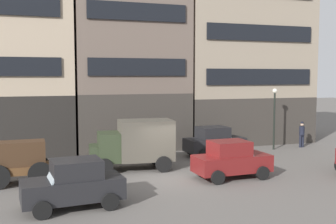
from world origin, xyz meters
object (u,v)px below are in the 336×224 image
delivery_truck_near (135,143)px  sedan_dark (231,160)px  cargo_wagon (18,160)px  pedestrian_officer (302,133)px  sedan_light (74,184)px  streetlamp_curbside (274,110)px  sedan_parked_curb (214,141)px

delivery_truck_near → sedan_dark: size_ratio=1.19×
cargo_wagon → pedestrian_officer: cargo_wagon is taller
sedan_light → streetlamp_curbside: size_ratio=0.93×
cargo_wagon → delivery_truck_near: 5.90m
cargo_wagon → delivery_truck_near: bearing=12.0°
sedan_parked_curb → streetlamp_curbside: (4.77, 0.82, 1.76)m
delivery_truck_near → sedan_parked_curb: size_ratio=1.17×
delivery_truck_near → pedestrian_officer: (12.61, 2.99, -0.44)m
sedan_dark → pedestrian_officer: size_ratio=2.10×
sedan_light → sedan_parked_curb: size_ratio=1.00×
sedan_dark → sedan_parked_curb: same height
cargo_wagon → sedan_dark: cargo_wagon is taller
sedan_dark → sedan_light: bearing=-164.0°
sedan_parked_curb → sedan_dark: bearing=-106.0°
streetlamp_curbside → delivery_truck_near: bearing=-164.4°
sedan_light → pedestrian_officer: 18.31m
sedan_light → pedestrian_officer: sedan_light is taller
sedan_light → streetlamp_curbside: bearing=30.8°
delivery_truck_near → sedan_parked_curb: (5.52, 2.05, -0.51)m
streetlamp_curbside → pedestrian_officer: bearing=3.0°
cargo_wagon → pedestrian_officer: (18.37, 4.22, -0.17)m
cargo_wagon → sedan_dark: (9.77, -2.01, -0.23)m
delivery_truck_near → pedestrian_officer: size_ratio=2.49×
sedan_light → sedan_parked_curb: (9.17, 7.48, 0.00)m
sedan_light → sedan_parked_curb: bearing=39.2°
sedan_dark → sedan_light: size_ratio=0.98×
sedan_dark → sedan_light: same height
sedan_dark → delivery_truck_near: bearing=141.1°
pedestrian_officer → streetlamp_curbside: size_ratio=0.44×
delivery_truck_near → sedan_light: 6.56m
sedan_dark → streetlamp_curbside: bearing=44.1°
streetlamp_curbside → sedan_dark: bearing=-135.9°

